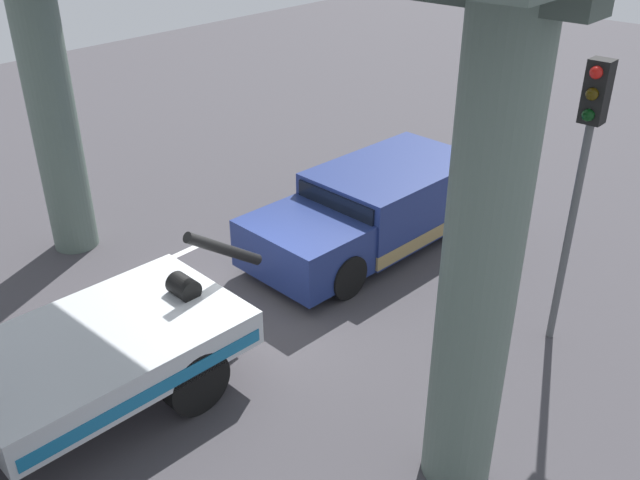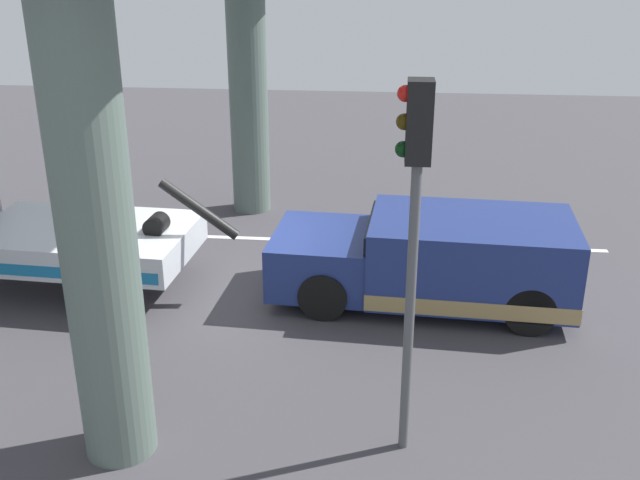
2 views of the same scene
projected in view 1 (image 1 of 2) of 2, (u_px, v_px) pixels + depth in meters
name	position (u px, v px, depth m)	size (l,w,h in m)	color
ground_plane	(247.00, 319.00, 12.12)	(60.00, 40.00, 0.10)	#423F44
lane_stripe_west	(349.00, 175.00, 17.57)	(2.60, 0.16, 0.01)	silver
lane_stripe_mid	(155.00, 265.00, 13.64)	(2.60, 0.16, 0.01)	silver
towed_van_green	(375.00, 209.00, 14.08)	(5.31, 2.48, 1.58)	navy
traffic_light_near	(586.00, 147.00, 10.00)	(0.39, 0.32, 4.62)	#515456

